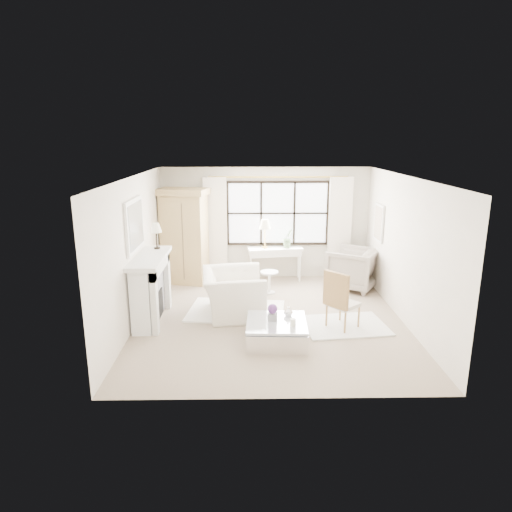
% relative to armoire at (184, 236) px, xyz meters
% --- Properties ---
extents(floor, '(5.50, 5.50, 0.00)m').
position_rel_armoire_xyz_m(floor, '(1.91, -2.35, -1.14)').
color(floor, gray).
rests_on(floor, ground).
extents(ceiling, '(5.50, 5.50, 0.00)m').
position_rel_armoire_xyz_m(ceiling, '(1.91, -2.35, 1.56)').
color(ceiling, white).
rests_on(ceiling, ground).
extents(wall_back, '(5.00, 0.00, 5.00)m').
position_rel_armoire_xyz_m(wall_back, '(1.91, 0.40, 0.21)').
color(wall_back, beige).
rests_on(wall_back, ground).
extents(wall_front, '(5.00, 0.00, 5.00)m').
position_rel_armoire_xyz_m(wall_front, '(1.91, -5.10, 0.21)').
color(wall_front, beige).
rests_on(wall_front, ground).
extents(wall_left, '(0.00, 5.50, 5.50)m').
position_rel_armoire_xyz_m(wall_left, '(-0.59, -2.35, 0.21)').
color(wall_left, silver).
rests_on(wall_left, ground).
extents(wall_right, '(0.00, 5.50, 5.50)m').
position_rel_armoire_xyz_m(wall_right, '(4.41, -2.35, 0.21)').
color(wall_right, silver).
rests_on(wall_right, ground).
extents(window_pane, '(2.40, 0.02, 1.50)m').
position_rel_armoire_xyz_m(window_pane, '(2.21, 0.38, 0.46)').
color(window_pane, silver).
rests_on(window_pane, wall_back).
extents(window_frame, '(2.50, 0.04, 1.50)m').
position_rel_armoire_xyz_m(window_frame, '(2.21, 0.37, 0.46)').
color(window_frame, black).
rests_on(window_frame, wall_back).
extents(curtain_rod, '(3.30, 0.04, 0.04)m').
position_rel_armoire_xyz_m(curtain_rod, '(2.21, 0.32, 1.33)').
color(curtain_rod, '#AB8A3B').
rests_on(curtain_rod, wall_back).
extents(curtain_left, '(0.55, 0.10, 2.47)m').
position_rel_armoire_xyz_m(curtain_left, '(0.71, 0.30, 0.10)').
color(curtain_left, white).
rests_on(curtain_left, ground).
extents(curtain_right, '(0.55, 0.10, 2.47)m').
position_rel_armoire_xyz_m(curtain_right, '(3.71, 0.30, 0.10)').
color(curtain_right, white).
rests_on(curtain_right, ground).
extents(fireplace, '(0.58, 1.66, 1.26)m').
position_rel_armoire_xyz_m(fireplace, '(-0.36, -2.35, -0.49)').
color(fireplace, silver).
rests_on(fireplace, ground).
extents(mirror_frame, '(0.05, 1.15, 0.95)m').
position_rel_armoire_xyz_m(mirror_frame, '(-0.56, -2.35, 0.70)').
color(mirror_frame, white).
rests_on(mirror_frame, wall_left).
extents(mirror_glass, '(0.02, 1.00, 0.80)m').
position_rel_armoire_xyz_m(mirror_glass, '(-0.53, -2.35, 0.70)').
color(mirror_glass, silver).
rests_on(mirror_glass, wall_left).
extents(art_frame, '(0.04, 0.62, 0.82)m').
position_rel_armoire_xyz_m(art_frame, '(4.38, -0.65, 0.41)').
color(art_frame, silver).
rests_on(art_frame, wall_right).
extents(art_canvas, '(0.01, 0.52, 0.72)m').
position_rel_armoire_xyz_m(art_canvas, '(4.36, -0.65, 0.41)').
color(art_canvas, '#BEAA93').
rests_on(art_canvas, wall_right).
extents(mantel_lamp, '(0.22, 0.22, 0.51)m').
position_rel_armoire_xyz_m(mantel_lamp, '(-0.29, -1.79, 0.51)').
color(mantel_lamp, black).
rests_on(mantel_lamp, fireplace).
extents(armoire, '(1.25, 0.93, 2.24)m').
position_rel_armoire_xyz_m(armoire, '(0.00, 0.00, 0.00)').
color(armoire, tan).
rests_on(armoire, floor).
extents(console_table, '(1.35, 0.63, 0.80)m').
position_rel_armoire_xyz_m(console_table, '(2.14, 0.16, -0.74)').
color(console_table, white).
rests_on(console_table, floor).
extents(console_lamp, '(0.28, 0.28, 0.69)m').
position_rel_armoire_xyz_m(console_lamp, '(1.89, 0.16, 0.22)').
color(console_lamp, gold).
rests_on(console_lamp, console_table).
extents(orchid_plant, '(0.33, 0.31, 0.47)m').
position_rel_armoire_xyz_m(orchid_plant, '(2.45, 0.16, -0.10)').
color(orchid_plant, '#5A7850').
rests_on(orchid_plant, console_table).
extents(side_table, '(0.40, 0.40, 0.51)m').
position_rel_armoire_xyz_m(side_table, '(1.96, -0.85, -0.81)').
color(side_table, silver).
rests_on(side_table, floor).
extents(rug_left, '(2.02, 1.53, 0.03)m').
position_rel_armoire_xyz_m(rug_left, '(1.25, -1.96, -1.12)').
color(rug_left, white).
rests_on(rug_left, floor).
extents(rug_right, '(1.62, 1.30, 0.03)m').
position_rel_armoire_xyz_m(rug_right, '(3.27, -2.71, -1.13)').
color(rug_right, silver).
rests_on(rug_right, floor).
extents(club_armchair, '(1.29, 1.44, 0.86)m').
position_rel_armoire_xyz_m(club_armchair, '(1.20, -2.09, -0.71)').
color(club_armchair, white).
rests_on(club_armchair, floor).
extents(wingback_chair, '(1.40, 1.39, 0.94)m').
position_rel_armoire_xyz_m(wingback_chair, '(3.88, -0.52, -0.67)').
color(wingback_chair, gray).
rests_on(wingback_chair, floor).
extents(french_chair, '(0.68, 0.68, 1.08)m').
position_rel_armoire_xyz_m(french_chair, '(3.19, -2.80, -0.83)').
color(french_chair, '#B08249').
rests_on(french_chair, floor).
extents(coffee_table, '(1.04, 1.04, 0.38)m').
position_rel_armoire_xyz_m(coffee_table, '(1.97, -3.37, -0.96)').
color(coffee_table, white).
rests_on(coffee_table, floor).
extents(planter_box, '(0.18, 0.18, 0.12)m').
position_rel_armoire_xyz_m(planter_box, '(1.90, -3.31, -0.70)').
color(planter_box, gray).
rests_on(planter_box, coffee_table).
extents(planter_flowers, '(0.17, 0.17, 0.17)m').
position_rel_armoire_xyz_m(planter_flowers, '(1.90, -3.31, -0.56)').
color(planter_flowers, '#5F2F77').
rests_on(planter_flowers, planter_box).
extents(pillar_candle, '(0.10, 0.10, 0.12)m').
position_rel_armoire_xyz_m(pillar_candle, '(2.23, -3.56, -0.70)').
color(pillar_candle, white).
rests_on(pillar_candle, coffee_table).
extents(coffee_vase, '(0.19, 0.19, 0.16)m').
position_rel_armoire_xyz_m(coffee_vase, '(2.19, -3.12, -0.68)').
color(coffee_vase, silver).
rests_on(coffee_vase, coffee_table).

